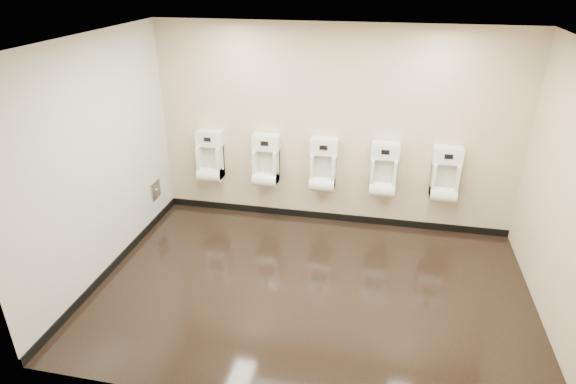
% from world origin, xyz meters
% --- Properties ---
extents(ground, '(5.00, 3.50, 0.00)m').
position_xyz_m(ground, '(0.00, 0.00, 0.00)').
color(ground, black).
rests_on(ground, ground).
extents(ceiling, '(5.00, 3.50, 0.00)m').
position_xyz_m(ceiling, '(0.00, 0.00, 2.80)').
color(ceiling, silver).
extents(back_wall, '(5.00, 0.02, 2.80)m').
position_xyz_m(back_wall, '(0.00, 1.75, 1.40)').
color(back_wall, beige).
rests_on(back_wall, ground).
extents(front_wall, '(5.00, 0.02, 2.80)m').
position_xyz_m(front_wall, '(0.00, -1.75, 1.40)').
color(front_wall, beige).
rests_on(front_wall, ground).
extents(left_wall, '(0.02, 3.50, 2.80)m').
position_xyz_m(left_wall, '(-2.50, 0.00, 1.40)').
color(left_wall, beige).
rests_on(left_wall, ground).
extents(right_wall, '(0.02, 3.50, 2.80)m').
position_xyz_m(right_wall, '(2.50, 0.00, 1.40)').
color(right_wall, beige).
rests_on(right_wall, ground).
extents(tile_overlay_left, '(0.01, 3.50, 2.80)m').
position_xyz_m(tile_overlay_left, '(-2.50, 0.00, 1.40)').
color(tile_overlay_left, white).
rests_on(tile_overlay_left, ground).
extents(skirting_back, '(5.00, 0.02, 0.10)m').
position_xyz_m(skirting_back, '(0.00, 1.74, 0.05)').
color(skirting_back, black).
rests_on(skirting_back, ground).
extents(skirting_left, '(0.02, 3.50, 0.10)m').
position_xyz_m(skirting_left, '(-2.49, 0.00, 0.05)').
color(skirting_left, black).
rests_on(skirting_left, ground).
extents(access_panel, '(0.04, 0.25, 0.25)m').
position_xyz_m(access_panel, '(-2.48, 1.20, 0.50)').
color(access_panel, '#9E9EA3').
rests_on(access_panel, left_wall).
extents(urinal_0, '(0.39, 0.30, 0.73)m').
position_xyz_m(urinal_0, '(-1.78, 1.62, 0.85)').
color(urinal_0, white).
rests_on(urinal_0, back_wall).
extents(urinal_1, '(0.39, 0.30, 0.73)m').
position_xyz_m(urinal_1, '(-0.94, 1.62, 0.85)').
color(urinal_1, white).
rests_on(urinal_1, back_wall).
extents(urinal_2, '(0.39, 0.30, 0.73)m').
position_xyz_m(urinal_2, '(-0.11, 1.62, 0.85)').
color(urinal_2, white).
rests_on(urinal_2, back_wall).
extents(urinal_3, '(0.39, 0.30, 0.73)m').
position_xyz_m(urinal_3, '(0.72, 1.62, 0.85)').
color(urinal_3, white).
rests_on(urinal_3, back_wall).
extents(urinal_4, '(0.39, 0.30, 0.73)m').
position_xyz_m(urinal_4, '(1.53, 1.62, 0.85)').
color(urinal_4, white).
rests_on(urinal_4, back_wall).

